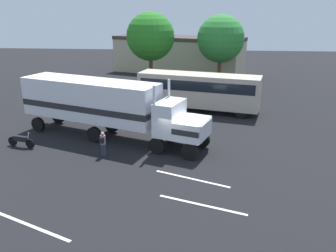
# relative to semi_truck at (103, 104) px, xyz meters

# --- Properties ---
(ground_plane) EXTENTS (120.00, 120.00, 0.00)m
(ground_plane) POSITION_rel_semi_truck_xyz_m (5.57, -2.46, -2.52)
(ground_plane) COLOR black
(lane_stripe_near) EXTENTS (4.16, 1.74, 0.01)m
(lane_stripe_near) POSITION_rel_semi_truck_xyz_m (6.53, -5.96, -2.52)
(lane_stripe_near) COLOR silver
(lane_stripe_near) RESTS_ON ground_plane
(lane_stripe_mid) EXTENTS (4.24, 1.51, 0.01)m
(lane_stripe_mid) POSITION_rel_semi_truck_xyz_m (7.07, -8.57, -2.52)
(lane_stripe_mid) COLOR silver
(lane_stripe_mid) RESTS_ON ground_plane
(lane_stripe_far) EXTENTS (4.13, 1.83, 0.01)m
(lane_stripe_far) POSITION_rel_semi_truck_xyz_m (-0.27, -10.92, -2.52)
(lane_stripe_far) COLOR silver
(lane_stripe_far) RESTS_ON ground_plane
(semi_truck) EXTENTS (14.15, 7.18, 4.50)m
(semi_truck) POSITION_rel_semi_truck_xyz_m (0.00, 0.00, 0.00)
(semi_truck) COLOR white
(semi_truck) RESTS_ON ground_plane
(person_bystander) EXTENTS (0.34, 0.46, 1.63)m
(person_bystander) POSITION_rel_semi_truck_xyz_m (0.83, -3.36, -1.63)
(person_bystander) COLOR #2D3347
(person_bystander) RESTS_ON ground_plane
(parked_bus) EXTENTS (11.29, 5.08, 3.40)m
(parked_bus) POSITION_rel_semi_truck_xyz_m (6.78, 7.58, -0.46)
(parked_bus) COLOR #BFB29E
(parked_bus) RESTS_ON ground_plane
(parked_car) EXTENTS (4.70, 2.79, 1.57)m
(parked_car) POSITION_rel_semi_truck_xyz_m (-3.48, 11.04, -1.72)
(parked_car) COLOR maroon
(parked_car) RESTS_ON ground_plane
(motorcycle) EXTENTS (2.08, 0.58, 1.12)m
(motorcycle) POSITION_rel_semi_truck_xyz_m (-5.15, -2.40, -2.04)
(motorcycle) COLOR black
(motorcycle) RESTS_ON ground_plane
(tree_left) EXTENTS (5.64, 5.64, 8.43)m
(tree_left) POSITION_rel_semi_truck_xyz_m (9.28, 19.05, 3.08)
(tree_left) COLOR brown
(tree_left) RESTS_ON ground_plane
(tree_center) EXTENTS (5.62, 5.62, 8.74)m
(tree_center) POSITION_rel_semi_truck_xyz_m (1.04, 17.46, 3.39)
(tree_center) COLOR brown
(tree_center) RESTS_ON ground_plane
(building_backdrop) EXTENTS (19.69, 12.05, 5.26)m
(building_backdrop) POSITION_rel_semi_truck_xyz_m (3.71, 27.31, 0.32)
(building_backdrop) COLOR #B7AD8C
(building_backdrop) RESTS_ON ground_plane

